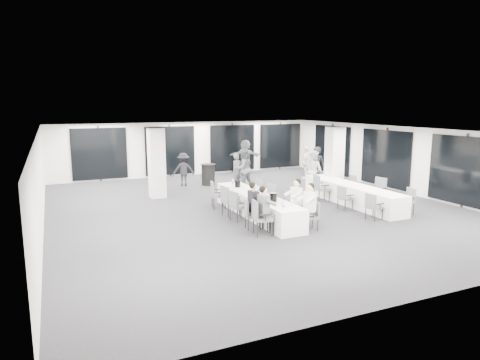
% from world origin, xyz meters
% --- Properties ---
extents(room, '(14.04, 16.04, 2.84)m').
position_xyz_m(room, '(0.89, 1.11, 1.39)').
color(room, '#232227').
rests_on(room, ground).
extents(column_left, '(0.60, 0.60, 2.80)m').
position_xyz_m(column_left, '(-2.80, 3.20, 1.40)').
color(column_left, silver).
rests_on(column_left, floor).
extents(column_right, '(0.60, 0.60, 2.80)m').
position_xyz_m(column_right, '(4.20, 1.00, 1.40)').
color(column_right, silver).
rests_on(column_right, floor).
extents(banquet_table_main, '(0.90, 5.00, 0.75)m').
position_xyz_m(banquet_table_main, '(-0.45, -1.10, 0.38)').
color(banquet_table_main, silver).
rests_on(banquet_table_main, floor).
extents(banquet_table_side, '(0.90, 5.00, 0.75)m').
position_xyz_m(banquet_table_side, '(3.62, -0.94, 0.38)').
color(banquet_table_side, silver).
rests_on(banquet_table_side, floor).
extents(cocktail_table, '(0.70, 0.70, 0.98)m').
position_xyz_m(cocktail_table, '(-0.02, 4.90, 0.50)').
color(cocktail_table, black).
rests_on(cocktail_table, floor).
extents(chair_main_left_near, '(0.60, 0.64, 1.02)m').
position_xyz_m(chair_main_left_near, '(-1.28, -3.02, 0.58)').
color(chair_main_left_near, '#515459').
rests_on(chair_main_left_near, floor).
extents(chair_main_left_second, '(0.52, 0.55, 0.88)m').
position_xyz_m(chair_main_left_second, '(-1.27, -2.36, 0.50)').
color(chair_main_left_second, '#515459').
rests_on(chair_main_left_second, floor).
extents(chair_main_left_mid, '(0.57, 0.61, 0.98)m').
position_xyz_m(chair_main_left_mid, '(-1.28, -1.38, 0.56)').
color(chair_main_left_mid, '#515459').
rests_on(chair_main_left_mid, floor).
extents(chair_main_left_fourth, '(0.58, 0.62, 1.02)m').
position_xyz_m(chair_main_left_fourth, '(-1.28, -0.66, 0.58)').
color(chair_main_left_fourth, '#515459').
rests_on(chair_main_left_fourth, floor).
extents(chair_main_left_far, '(0.58, 0.61, 0.97)m').
position_xyz_m(chair_main_left_far, '(-1.28, 0.52, 0.55)').
color(chair_main_left_far, '#515459').
rests_on(chair_main_left_far, floor).
extents(chair_main_right_near, '(0.48, 0.52, 0.86)m').
position_xyz_m(chair_main_right_near, '(0.38, -3.19, 0.49)').
color(chair_main_right_near, '#515459').
rests_on(chair_main_right_near, floor).
extents(chair_main_right_second, '(0.52, 0.57, 0.96)m').
position_xyz_m(chair_main_right_second, '(0.39, -2.44, 0.55)').
color(chair_main_right_second, '#515459').
rests_on(chair_main_right_second, floor).
extents(chair_main_right_mid, '(0.50, 0.54, 0.88)m').
position_xyz_m(chair_main_right_mid, '(0.38, -1.54, 0.50)').
color(chair_main_right_mid, '#515459').
rests_on(chair_main_right_mid, floor).
extents(chair_main_right_fourth, '(0.56, 0.59, 0.92)m').
position_xyz_m(chair_main_right_fourth, '(0.38, -0.40, 0.52)').
color(chair_main_right_fourth, '#515459').
rests_on(chair_main_right_fourth, floor).
extents(chair_main_right_far, '(0.53, 0.57, 0.92)m').
position_xyz_m(chair_main_right_far, '(0.38, 0.66, 0.53)').
color(chair_main_right_far, '#515459').
rests_on(chair_main_right_far, floor).
extents(chair_side_left_near, '(0.51, 0.55, 0.88)m').
position_xyz_m(chair_side_left_near, '(2.80, -3.05, 0.50)').
color(chair_side_left_near, '#515459').
rests_on(chair_side_left_near, floor).
extents(chair_side_left_mid, '(0.49, 0.53, 0.86)m').
position_xyz_m(chair_side_left_mid, '(2.80, -1.55, 0.49)').
color(chair_side_left_mid, '#515459').
rests_on(chair_side_left_mid, floor).
extents(chair_side_left_far, '(0.59, 0.63, 1.03)m').
position_xyz_m(chair_side_left_far, '(2.79, -0.06, 0.59)').
color(chair_side_left_far, '#515459').
rests_on(chair_side_left_far, floor).
extents(chair_side_right_near, '(0.50, 0.54, 0.89)m').
position_xyz_m(chair_side_right_near, '(4.45, -2.89, 0.51)').
color(chair_side_right_near, '#515459').
rests_on(chair_side_right_near, floor).
extents(chair_side_right_mid, '(0.60, 0.64, 1.02)m').
position_xyz_m(chair_side_right_mid, '(4.46, -1.41, 0.58)').
color(chair_side_right_mid, '#515459').
rests_on(chair_side_right_mid, floor).
extents(chair_side_right_far, '(0.44, 0.49, 0.86)m').
position_xyz_m(chair_side_right_far, '(4.45, 0.21, 0.49)').
color(chair_side_right_far, '#515459').
rests_on(chair_side_right_far, floor).
extents(seated_guest_a, '(0.50, 0.38, 1.44)m').
position_xyz_m(seated_guest_a, '(-1.11, -3.04, 0.81)').
color(seated_guest_a, '#54565C').
rests_on(seated_guest_a, floor).
extents(seated_guest_b, '(0.50, 0.38, 1.44)m').
position_xyz_m(seated_guest_b, '(-1.11, -2.37, 0.81)').
color(seated_guest_b, black).
rests_on(seated_guest_b, floor).
extents(seated_guest_c, '(0.50, 0.38, 1.44)m').
position_xyz_m(seated_guest_c, '(0.22, -3.18, 0.81)').
color(seated_guest_c, silver).
rests_on(seated_guest_c, floor).
extents(seated_guest_d, '(0.50, 0.38, 1.44)m').
position_xyz_m(seated_guest_d, '(0.22, -2.43, 0.81)').
color(seated_guest_d, silver).
rests_on(seated_guest_d, floor).
extents(standing_guest_a, '(0.78, 0.71, 1.74)m').
position_xyz_m(standing_guest_a, '(0.98, 3.82, 0.87)').
color(standing_guest_a, '#54565C').
rests_on(standing_guest_a, floor).
extents(standing_guest_b, '(1.09, 0.78, 2.06)m').
position_xyz_m(standing_guest_b, '(1.11, 3.44, 1.03)').
color(standing_guest_b, '#54565C').
rests_on(standing_guest_b, floor).
extents(standing_guest_c, '(1.22, 0.81, 1.73)m').
position_xyz_m(standing_guest_c, '(-1.13, 5.15, 0.86)').
color(standing_guest_c, black).
rests_on(standing_guest_c, floor).
extents(standing_guest_d, '(1.24, 1.21, 1.89)m').
position_xyz_m(standing_guest_d, '(4.99, 4.38, 0.95)').
color(standing_guest_d, silver).
rests_on(standing_guest_d, floor).
extents(standing_guest_e, '(0.87, 1.03, 1.83)m').
position_xyz_m(standing_guest_e, '(5.65, 4.41, 0.91)').
color(standing_guest_e, black).
rests_on(standing_guest_e, floor).
extents(standing_guest_f, '(2.06, 1.44, 2.10)m').
position_xyz_m(standing_guest_f, '(2.94, 7.20, 1.05)').
color(standing_guest_f, '#54565C').
rests_on(standing_guest_f, floor).
extents(standing_guest_h, '(0.71, 1.02, 1.97)m').
position_xyz_m(standing_guest_h, '(3.86, 2.00, 0.98)').
color(standing_guest_h, silver).
rests_on(standing_guest_h, floor).
extents(ice_bucket_near, '(0.24, 0.24, 0.27)m').
position_xyz_m(ice_bucket_near, '(-0.42, -2.22, 0.88)').
color(ice_bucket_near, black).
rests_on(ice_bucket_near, banquet_table_main).
extents(ice_bucket_far, '(0.21, 0.21, 0.24)m').
position_xyz_m(ice_bucket_far, '(-0.51, 0.34, 0.87)').
color(ice_bucket_far, black).
rests_on(ice_bucket_far, banquet_table_main).
extents(water_bottle_a, '(0.07, 0.07, 0.22)m').
position_xyz_m(water_bottle_a, '(-0.61, -3.20, 0.86)').
color(water_bottle_a, silver).
rests_on(water_bottle_a, banquet_table_main).
extents(water_bottle_b, '(0.07, 0.07, 0.22)m').
position_xyz_m(water_bottle_b, '(-0.25, -0.82, 0.86)').
color(water_bottle_b, silver).
rests_on(water_bottle_b, banquet_table_main).
extents(water_bottle_c, '(0.08, 0.08, 0.24)m').
position_xyz_m(water_bottle_c, '(-0.50, 0.80, 0.87)').
color(water_bottle_c, silver).
rests_on(water_bottle_c, banquet_table_main).
extents(plate_a, '(0.19, 0.19, 0.03)m').
position_xyz_m(plate_a, '(-0.58, -2.59, 0.76)').
color(plate_a, white).
rests_on(plate_a, banquet_table_main).
extents(plate_b, '(0.21, 0.21, 0.03)m').
position_xyz_m(plate_b, '(-0.34, -2.67, 0.76)').
color(plate_b, white).
rests_on(plate_b, banquet_table_main).
extents(plate_c, '(0.21, 0.21, 0.03)m').
position_xyz_m(plate_c, '(-0.48, -1.85, 0.76)').
color(plate_c, white).
rests_on(plate_c, banquet_table_main).
extents(wine_glass, '(0.08, 0.08, 0.20)m').
position_xyz_m(wine_glass, '(-0.20, -2.97, 0.90)').
color(wine_glass, silver).
rests_on(wine_glass, banquet_table_main).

